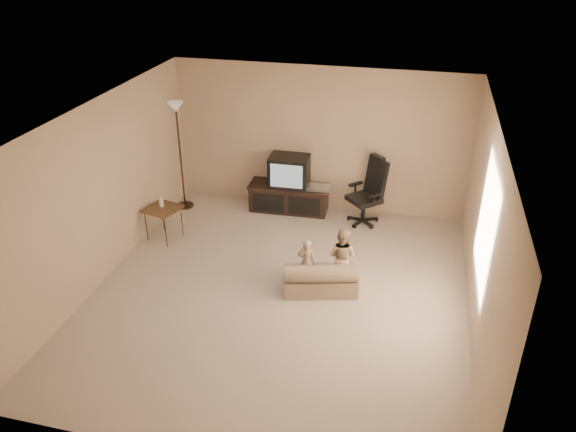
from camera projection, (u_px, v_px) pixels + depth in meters
The scene contains 9 objects.
floor at pixel (279, 294), 7.68m from camera, with size 5.50×5.50×0.00m, color beige.
room_shell at pixel (278, 194), 6.97m from camera, with size 5.50×5.50×5.50m.
tv_stand at pixel (289, 188), 9.72m from camera, with size 1.42×0.56×1.00m.
office_chair at pixel (368, 199), 9.33m from camera, with size 0.76×0.76×1.17m.
side_table at pixel (162, 209), 8.79m from camera, with size 0.61×0.61×0.74m.
floor_lamp at pixel (178, 132), 9.39m from camera, with size 0.30×0.30×1.90m.
child_sofa at pixel (321, 279), 7.66m from camera, with size 1.10×0.79×0.49m.
toddler_left at pixel (307, 263), 7.70m from camera, with size 0.27×0.20×0.74m, color tan.
toddler_right at pixel (342, 256), 7.72m from camera, with size 0.42×0.23×0.87m, color tan.
Camera 1 is at (1.62, -6.07, 4.54)m, focal length 35.00 mm.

